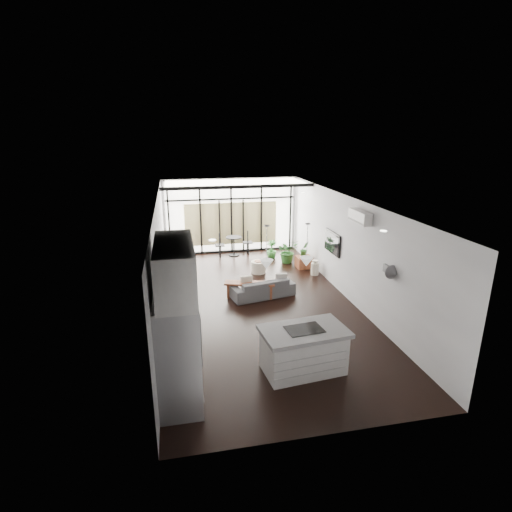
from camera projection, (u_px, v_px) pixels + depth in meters
name	position (u px, v px, depth m)	size (l,w,h in m)	color
floor	(258.00, 303.00, 10.81)	(5.00, 10.00, 0.00)	black
ceiling	(258.00, 200.00, 9.96)	(5.00, 10.00, 0.00)	silver
wall_left	(160.00, 260.00, 9.90)	(0.02, 10.00, 2.80)	silver
wall_right	(348.00, 248.00, 10.86)	(0.02, 10.00, 2.80)	silver
wall_back	(231.00, 216.00, 15.05)	(5.00, 0.02, 2.80)	silver
wall_front	(330.00, 355.00, 5.71)	(5.00, 0.02, 2.80)	silver
glazing	(231.00, 216.00, 14.94)	(5.00, 0.20, 2.80)	black
skylight	(234.00, 182.00, 13.71)	(4.70, 1.90, 0.06)	silver
neighbour_building	(231.00, 224.00, 15.10)	(3.50, 0.02, 1.60)	#CDB884
island	(303.00, 350.00, 7.66)	(1.62, 0.96, 0.89)	silver
cooktop	(304.00, 329.00, 7.53)	(0.69, 0.46, 0.01)	black
fridge	(177.00, 356.00, 6.50)	(0.75, 0.93, 1.93)	#A5A5AA
appliance_column	(176.00, 328.00, 7.11)	(0.57, 0.60, 2.22)	silver
upper_cabinets	(175.00, 269.00, 6.42)	(0.62, 1.75, 0.86)	silver
pendant_left	(267.00, 264.00, 7.65)	(0.26, 0.26, 0.18)	silver
pendant_right	(306.00, 262.00, 7.80)	(0.26, 0.26, 0.18)	silver
sofa	(263.00, 285.00, 11.17)	(1.77, 0.52, 0.69)	#4A4A4C
console_bench	(250.00, 290.00, 11.12)	(1.40, 0.35, 0.45)	brown
pouf	(258.00, 267.00, 13.07)	(0.48, 0.48, 0.39)	silver
crate	(304.00, 262.00, 13.58)	(0.50, 0.50, 0.38)	brown
plant_tall	(287.00, 254.00, 14.05)	(0.75, 0.84, 0.65)	#2A6426
plant_med	(271.00, 253.00, 14.54)	(0.38, 0.67, 0.38)	#2A6426
plant_crate	(304.00, 253.00, 13.49)	(0.29, 0.53, 0.24)	#2A6426
milk_can	(315.00, 268.00, 12.86)	(0.25, 0.25, 0.49)	#EDE5CA
bistro_set	(234.00, 247.00, 14.84)	(1.34, 0.54, 0.65)	black
tv	(332.00, 242.00, 11.82)	(0.05, 1.10, 0.65)	black
ac_unit	(360.00, 217.00, 9.78)	(0.22, 0.90, 0.30)	silver
framed_art	(160.00, 260.00, 9.40)	(0.04, 0.70, 0.90)	black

